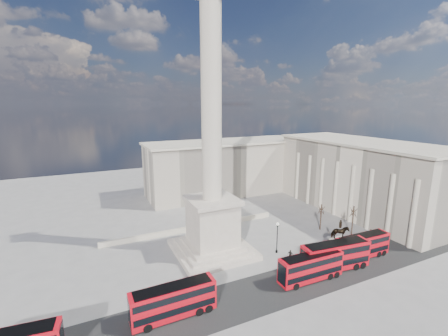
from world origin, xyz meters
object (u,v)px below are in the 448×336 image
victorian_lamp (277,235)px  red_bus_b (311,267)px  equestrian_statue (339,246)px  pedestrian_crossing (290,255)px  pedestrian_walking (338,251)px  pedestrian_standing (370,233)px  nelsons_column (212,187)px  red_bus_c (336,256)px  red_bus_a (174,301)px  red_bus_d (363,246)px

victorian_lamp → red_bus_b: bearing=-92.4°
equestrian_statue → pedestrian_crossing: 8.85m
red_bus_b → pedestrian_crossing: 7.01m
victorian_lamp → pedestrian_walking: bearing=-31.5°
red_bus_b → pedestrian_walking: bearing=23.2°
pedestrian_standing → pedestrian_crossing: size_ratio=0.83×
red_bus_b → pedestrian_standing: size_ratio=7.05×
equestrian_statue → pedestrian_walking: size_ratio=3.95×
equestrian_statue → pedestrian_walking: 2.22m
nelsons_column → pedestrian_walking: bearing=-29.1°
pedestrian_walking → pedestrian_crossing: (-8.92, 2.71, -0.03)m
red_bus_c → nelsons_column: bearing=144.5°
red_bus_a → red_bus_c: red_bus_c is taller
red_bus_b → pedestrian_crossing: size_ratio=5.88×
red_bus_d → pedestrian_standing: 10.94m
red_bus_d → nelsons_column: bearing=152.0°
pedestrian_walking → pedestrian_crossing: 9.33m
equestrian_statue → pedestrian_standing: bearing=17.4°
red_bus_b → red_bus_d: 13.81m
red_bus_a → pedestrian_standing: 45.65m
red_bus_c → pedestrian_standing: bearing=28.0°
red_bus_a → pedestrian_walking: bearing=4.4°
red_bus_d → victorian_lamp: victorian_lamp is taller
red_bus_a → pedestrian_standing: size_ratio=7.20×
equestrian_statue → red_bus_c: bearing=-143.1°
red_bus_d → pedestrian_walking: size_ratio=5.65×
red_bus_d → pedestrian_standing: (9.22, 5.68, -1.53)m
pedestrian_crossing → equestrian_statue: bearing=-149.3°
nelsons_column → victorian_lamp: (10.96, -5.57, -9.33)m
nelsons_column → equestrian_statue: (19.59, -12.49, -10.28)m
victorian_lamp → pedestrian_crossing: victorian_lamp is taller
red_bus_b → equestrian_statue: (9.04, 3.06, 0.29)m
red_bus_a → red_bus_c: 28.19m
nelsons_column → pedestrian_crossing: size_ratio=26.35×
red_bus_d → equestrian_statue: 4.86m
pedestrian_standing → red_bus_c: bearing=-14.8°
nelsons_column → red_bus_d: (24.25, -13.83, -10.60)m
red_bus_a → red_bus_c: bearing=-1.6°
pedestrian_crossing → red_bus_c: bearing=-175.9°
victorian_lamp → equestrian_statue: bearing=-38.8°
pedestrian_walking → pedestrian_standing: (12.81, 3.35, -0.18)m
equestrian_statue → pedestrian_standing: size_ratio=4.87×
pedestrian_walking → red_bus_b: bearing=-146.5°
victorian_lamp → pedestrian_standing: victorian_lamp is taller
victorian_lamp → pedestrian_crossing: 4.23m
red_bus_c → red_bus_b: bearing=-166.6°
red_bus_a → red_bus_d: bearing=0.2°
pedestrian_crossing → nelsons_column: bearing=19.2°
red_bus_a → pedestrian_crossing: (23.44, 5.72, -1.46)m
red_bus_c → red_bus_d: 7.84m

